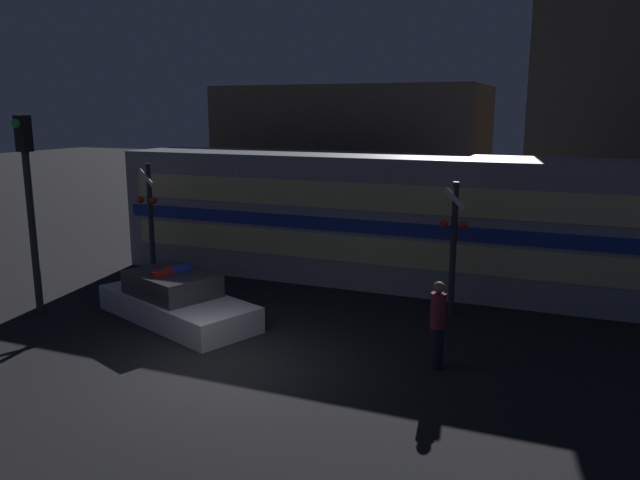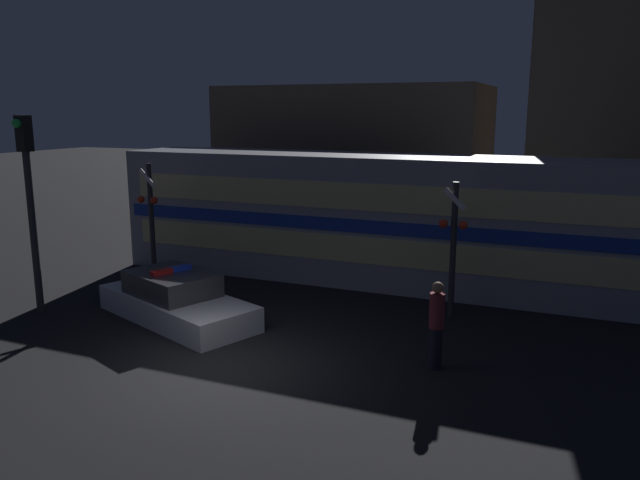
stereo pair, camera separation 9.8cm
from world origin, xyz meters
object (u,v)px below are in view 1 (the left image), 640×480
police_car (176,301)px  traffic_light_corner (29,196)px  pedestrian (438,324)px  crossing_signal_near (453,244)px  train (442,223)px

police_car → traffic_light_corner: size_ratio=0.98×
pedestrian → crossing_signal_near: size_ratio=0.53×
traffic_light_corner → train: bearing=34.9°
train → police_car: (-5.54, -5.58, -1.46)m
train → police_car: bearing=-134.8°
pedestrian → crossing_signal_near: (-0.38, 3.44, 0.96)m
train → crossing_signal_near: bearing=-72.2°
train → traffic_light_corner: bearing=-145.1°
pedestrian → traffic_light_corner: bearing=-178.0°
train → crossing_signal_near: 2.77m
train → pedestrian: size_ratio=11.18×
crossing_signal_near → traffic_light_corner: 10.85m
police_car → traffic_light_corner: 4.62m
traffic_light_corner → crossing_signal_near: bearing=20.7°
train → police_car: train is taller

